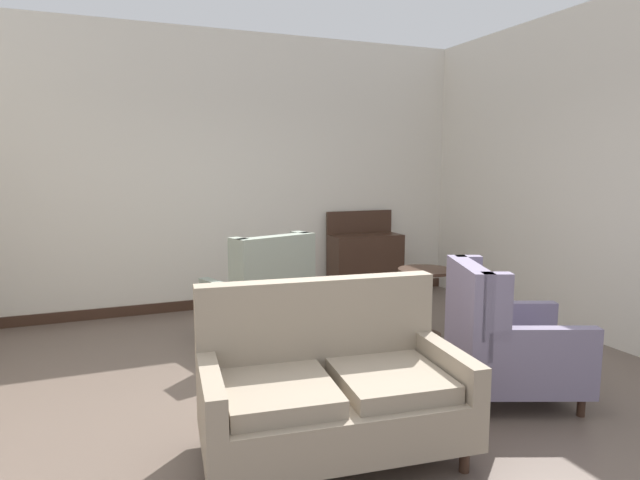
% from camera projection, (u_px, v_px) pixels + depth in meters
% --- Properties ---
extents(ground, '(8.72, 8.72, 0.00)m').
position_uv_depth(ground, '(326.00, 406.00, 3.95)').
color(ground, brown).
extents(wall_back, '(6.31, 0.08, 3.30)m').
position_uv_depth(wall_back, '(227.00, 172.00, 6.58)').
color(wall_back, silver).
rests_on(wall_back, ground).
extents(wall_right, '(0.08, 4.36, 3.30)m').
position_uv_depth(wall_right, '(562.00, 173.00, 5.72)').
color(wall_right, silver).
rests_on(wall_right, ground).
extents(baseboard_back, '(6.15, 0.03, 0.12)m').
position_uv_depth(baseboard_back, '(231.00, 301.00, 6.75)').
color(baseboard_back, '#382319').
rests_on(baseboard_back, ground).
extents(coffee_table, '(0.95, 0.95, 0.50)m').
position_uv_depth(coffee_table, '(347.00, 340.00, 4.13)').
color(coffee_table, '#382319').
rests_on(coffee_table, ground).
extents(porcelain_vase, '(0.18, 0.18, 0.32)m').
position_uv_depth(porcelain_vase, '(344.00, 315.00, 4.03)').
color(porcelain_vase, brown).
rests_on(porcelain_vase, coffee_table).
extents(settee, '(1.62, 1.00, 1.02)m').
position_uv_depth(settee, '(331.00, 388.00, 3.26)').
color(settee, gray).
rests_on(settee, ground).
extents(armchair_back_corner, '(1.02, 1.04, 1.09)m').
position_uv_depth(armchair_back_corner, '(262.00, 299.00, 5.25)').
color(armchair_back_corner, gray).
rests_on(armchair_back_corner, ground).
extents(armchair_far_left, '(1.11, 1.06, 1.02)m').
position_uv_depth(armchair_far_left, '(504.00, 342.00, 4.05)').
color(armchair_far_left, slate).
rests_on(armchair_far_left, ground).
extents(side_table, '(0.54, 0.54, 0.70)m').
position_uv_depth(side_table, '(425.00, 296.00, 5.47)').
color(side_table, '#382319').
rests_on(side_table, ground).
extents(sideboard, '(0.94, 0.41, 1.14)m').
position_uv_depth(sideboard, '(365.00, 261.00, 7.11)').
color(sideboard, '#382319').
rests_on(sideboard, ground).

